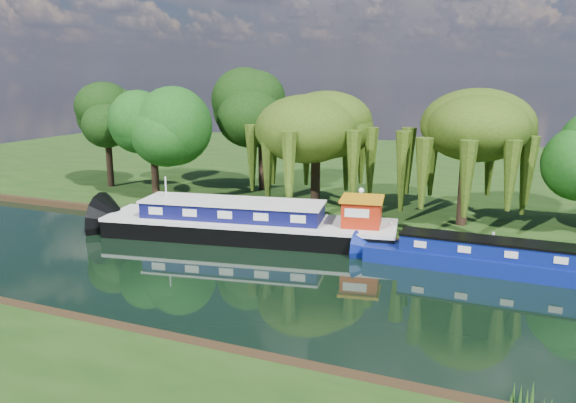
% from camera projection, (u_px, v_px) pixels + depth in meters
% --- Properties ---
extents(ground, '(120.00, 120.00, 0.00)m').
position_uv_depth(ground, '(295.00, 283.00, 28.57)').
color(ground, black).
extents(far_bank, '(120.00, 52.00, 0.45)m').
position_uv_depth(far_bank, '(416.00, 172.00, 59.07)').
color(far_bank, '#16340E').
rests_on(far_bank, ground).
extents(dutch_barge, '(19.27, 7.45, 3.97)m').
position_uv_depth(dutch_barge, '(251.00, 223.00, 36.08)').
color(dutch_barge, black).
rests_on(dutch_barge, ground).
extents(narrowboat, '(13.24, 2.23, 1.93)m').
position_uv_depth(narrowboat, '(488.00, 259.00, 30.14)').
color(narrowboat, navy).
rests_on(narrowboat, ground).
extents(red_dinghy, '(3.35, 2.71, 0.61)m').
position_uv_depth(red_dinghy, '(195.00, 238.00, 36.42)').
color(red_dinghy, '#A1200B').
rests_on(red_dinghy, ground).
extents(willow_left, '(6.86, 6.86, 8.22)m').
position_uv_depth(willow_left, '(316.00, 129.00, 40.90)').
color(willow_left, black).
rests_on(willow_left, far_bank).
extents(willow_right, '(6.69, 6.69, 8.15)m').
position_uv_depth(willow_right, '(467.00, 136.00, 36.56)').
color(willow_right, black).
rests_on(willow_right, far_bank).
extents(tree_far_left, '(5.38, 5.38, 8.67)m').
position_uv_depth(tree_far_left, '(152.00, 126.00, 44.20)').
color(tree_far_left, black).
rests_on(tree_far_left, far_bank).
extents(tree_far_back, '(4.95, 4.95, 8.33)m').
position_uv_depth(tree_far_back, '(107.00, 122.00, 49.52)').
color(tree_far_back, black).
rests_on(tree_far_back, far_bank).
extents(tree_far_mid, '(5.83, 5.83, 9.54)m').
position_uv_depth(tree_far_mid, '(262.00, 114.00, 47.92)').
color(tree_far_mid, black).
rests_on(tree_far_mid, far_bank).
extents(lamppost, '(0.36, 0.36, 2.56)m').
position_uv_depth(lamppost, '(361.00, 197.00, 37.28)').
color(lamppost, silver).
rests_on(lamppost, far_bank).
extents(mooring_posts, '(19.16, 0.16, 1.00)m').
position_uv_depth(mooring_posts, '(337.00, 224.00, 36.10)').
color(mooring_posts, silver).
rests_on(mooring_posts, far_bank).
extents(reeds_near, '(33.70, 1.50, 1.10)m').
position_uv_depth(reeds_near, '(398.00, 371.00, 19.04)').
color(reeds_near, '#1F4713').
rests_on(reeds_near, ground).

